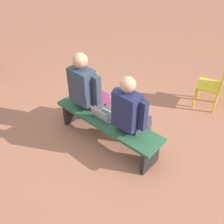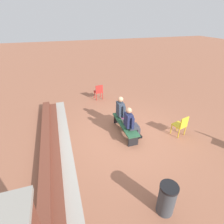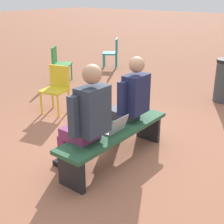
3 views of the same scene
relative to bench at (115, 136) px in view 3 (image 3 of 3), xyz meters
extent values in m
plane|color=#9E6047|center=(-0.20, 0.02, -0.35)|extent=(60.00, 60.00, 0.00)
cube|color=#285638|center=(0.00, 0.00, 0.07)|extent=(1.80, 0.44, 0.05)
cube|color=black|center=(-0.80, 0.00, -0.15)|extent=(0.06, 0.37, 0.40)
cube|color=black|center=(0.80, 0.00, -0.15)|extent=(0.06, 0.37, 0.40)
cube|color=#383842|center=(-0.39, -0.17, 0.15)|extent=(0.32, 0.37, 0.13)
cube|color=#383842|center=(-0.47, -0.35, -0.13)|extent=(0.10, 0.11, 0.45)
cube|color=black|center=(-0.47, -0.41, -0.32)|extent=(0.10, 0.22, 0.07)
cube|color=#383842|center=(-0.30, -0.35, -0.13)|extent=(0.10, 0.11, 0.45)
cube|color=black|center=(-0.30, -0.41, -0.32)|extent=(0.10, 0.22, 0.07)
cube|color=#1E2347|center=(-0.39, 0.04, 0.48)|extent=(0.35, 0.22, 0.52)
cube|color=navy|center=(-0.39, -0.08, 0.44)|extent=(0.05, 0.01, 0.31)
cube|color=#1E2347|center=(-0.61, -0.03, 0.46)|extent=(0.08, 0.09, 0.44)
cube|color=#1E2347|center=(-0.16, -0.03, 0.46)|extent=(0.08, 0.09, 0.44)
sphere|color=tan|center=(-0.39, 0.04, 0.87)|extent=(0.20, 0.20, 0.20)
cube|color=#7F2D5B|center=(0.46, -0.18, 0.15)|extent=(0.33, 0.39, 0.14)
cube|color=#7F2D5B|center=(0.37, -0.37, -0.13)|extent=(0.11, 0.12, 0.45)
cube|color=black|center=(0.37, -0.43, -0.32)|extent=(0.11, 0.24, 0.07)
cube|color=#7F2D5B|center=(0.55, -0.37, -0.13)|extent=(0.11, 0.12, 0.45)
cube|color=black|center=(0.55, -0.43, -0.32)|extent=(0.11, 0.24, 0.07)
cube|color=#2D3847|center=(0.46, 0.04, 0.50)|extent=(0.37, 0.24, 0.55)
cube|color=#2D3847|center=(0.23, -0.03, 0.48)|extent=(0.09, 0.10, 0.47)
cube|color=#2D3847|center=(0.70, -0.03, 0.48)|extent=(0.09, 0.10, 0.47)
sphere|color=tan|center=(0.46, 0.04, 0.91)|extent=(0.22, 0.22, 0.22)
cube|color=#9EA0A5|center=(0.06, -0.04, 0.11)|extent=(0.32, 0.22, 0.02)
cube|color=#2D2D33|center=(0.06, -0.05, 0.12)|extent=(0.29, 0.15, 0.00)
cube|color=#9EA0A5|center=(0.06, 0.10, 0.21)|extent=(0.32, 0.07, 0.19)
cube|color=#33519E|center=(0.06, 0.09, 0.21)|extent=(0.28, 0.06, 0.17)
cube|color=#2D893D|center=(-2.29, -3.42, 0.07)|extent=(0.58, 0.58, 0.04)
cube|color=#2D893D|center=(-2.18, -3.58, 0.29)|extent=(0.35, 0.26, 0.40)
cylinder|color=#2D893D|center=(-2.24, -3.17, -0.15)|extent=(0.04, 0.04, 0.40)
cylinder|color=#2D893D|center=(-2.54, -3.38, -0.15)|extent=(0.04, 0.04, 0.40)
cylinder|color=#2D893D|center=(-2.04, -3.47, -0.15)|extent=(0.04, 0.04, 0.40)
cylinder|color=#2D893D|center=(-2.33, -3.67, -0.15)|extent=(0.04, 0.04, 0.40)
cube|color=gold|center=(-0.71, -1.94, 0.07)|extent=(0.51, 0.51, 0.04)
cube|color=gold|center=(-0.89, -1.99, 0.29)|extent=(0.14, 0.40, 0.40)
cylinder|color=gold|center=(-0.49, -2.07, -0.15)|extent=(0.04, 0.04, 0.40)
cylinder|color=gold|center=(-0.58, -1.72, -0.15)|extent=(0.04, 0.04, 0.40)
cylinder|color=gold|center=(-0.84, -2.16, -0.15)|extent=(0.04, 0.04, 0.40)
cylinder|color=gold|center=(-0.93, -1.81, -0.15)|extent=(0.04, 0.04, 0.40)
cube|color=teal|center=(-4.15, -3.42, 0.07)|extent=(0.58, 0.58, 0.04)
cube|color=teal|center=(-4.26, -3.26, 0.29)|extent=(0.36, 0.25, 0.40)
cylinder|color=teal|center=(-4.20, -3.67, -0.15)|extent=(0.04, 0.04, 0.40)
cylinder|color=teal|center=(-3.90, -3.47, -0.15)|extent=(0.04, 0.04, 0.40)
cylinder|color=teal|center=(-4.40, -3.37, -0.15)|extent=(0.04, 0.04, 0.40)
cylinder|color=teal|center=(-4.10, -3.17, -0.15)|extent=(0.04, 0.04, 0.40)
camera|label=1|loc=(-2.06, 2.22, 2.55)|focal=42.00mm
camera|label=2|loc=(-5.26, 2.22, 3.76)|focal=28.00mm
camera|label=3|loc=(2.86, 2.22, 1.74)|focal=50.00mm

